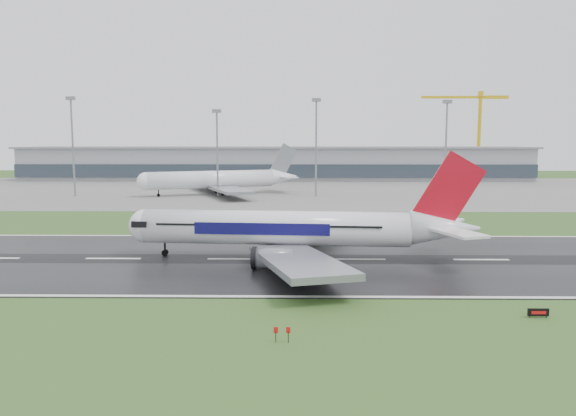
{
  "coord_description": "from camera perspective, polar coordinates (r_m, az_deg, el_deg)",
  "views": [
    {
      "loc": [
        9.9,
        -89.1,
        19.52
      ],
      "look_at": [
        8.46,
        12.0,
        7.0
      ],
      "focal_mm": 34.8,
      "sensor_mm": 36.0,
      "label": 1
    }
  ],
  "objects": [
    {
      "name": "ground",
      "position": [
        91.75,
        -5.42,
        -5.26
      ],
      "size": [
        520.0,
        520.0,
        0.0
      ],
      "primitive_type": "plane",
      "color": "#2C501D",
      "rests_on": "ground"
    },
    {
      "name": "runway",
      "position": [
        91.74,
        -5.42,
        -5.23
      ],
      "size": [
        400.0,
        45.0,
        0.1
      ],
      "primitive_type": "cube",
      "color": "black",
      "rests_on": "ground"
    },
    {
      "name": "apron",
      "position": [
        215.21,
        -1.82,
        1.86
      ],
      "size": [
        400.0,
        130.0,
        0.08
      ],
      "primitive_type": "cube",
      "color": "slate",
      "rests_on": "ground"
    },
    {
      "name": "terminal",
      "position": [
        274.54,
        -1.25,
        4.55
      ],
      "size": [
        240.0,
        36.0,
        15.0
      ],
      "primitive_type": "cube",
      "color": "gray",
      "rests_on": "ground"
    },
    {
      "name": "main_airliner",
      "position": [
        90.46,
        1.21,
        0.08
      ],
      "size": [
        61.37,
        58.88,
        16.87
      ],
      "primitive_type": null,
      "rotation": [
        0.0,
        0.0,
        -0.08
      ],
      "color": "white",
      "rests_on": "runway"
    },
    {
      "name": "parked_airliner",
      "position": [
        197.94,
        -7.19,
        3.86
      ],
      "size": [
        75.03,
        72.81,
        17.21
      ],
      "primitive_type": null,
      "rotation": [
        0.0,
        0.0,
        0.39
      ],
      "color": "white",
      "rests_on": "apron"
    },
    {
      "name": "tower_crane",
      "position": [
        303.93,
        18.94,
        7.11
      ],
      "size": [
        44.16,
        2.93,
        43.63
      ],
      "primitive_type": null,
      "rotation": [
        0.0,
        0.0,
        0.01
      ],
      "color": "gold",
      "rests_on": "ground"
    },
    {
      "name": "runway_sign",
      "position": [
        68.18,
        24.19,
        -9.76
      ],
      "size": [
        2.31,
        0.33,
        1.04
      ],
      "primitive_type": null,
      "rotation": [
        0.0,
        0.0,
        -0.03
      ],
      "color": "black",
      "rests_on": "ground"
    },
    {
      "name": "floodmast_1",
      "position": [
        203.74,
        -21.12,
        5.68
      ],
      "size": [
        0.64,
        0.64,
        32.55
      ],
      "primitive_type": "cylinder",
      "color": "gray",
      "rests_on": "ground"
    },
    {
      "name": "floodmast_2",
      "position": [
        191.05,
        -7.23,
        5.38
      ],
      "size": [
        0.64,
        0.64,
        28.26
      ],
      "primitive_type": "cylinder",
      "color": "gray",
      "rests_on": "ground"
    },
    {
      "name": "floodmast_3",
      "position": [
        189.26,
        2.89,
        5.97
      ],
      "size": [
        0.64,
        0.64,
        31.9
      ],
      "primitive_type": "cylinder",
      "color": "gray",
      "rests_on": "ground"
    },
    {
      "name": "floodmast_4",
      "position": [
        195.73,
        15.81,
        5.66
      ],
      "size": [
        0.64,
        0.64,
        31.28
      ],
      "primitive_type": "cylinder",
      "color": "gray",
      "rests_on": "ground"
    }
  ]
}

